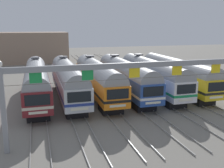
# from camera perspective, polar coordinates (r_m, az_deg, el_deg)

# --- Properties ---
(ground_plane) EXTENTS (160.00, 160.00, 0.00)m
(ground_plane) POSITION_cam_1_polar(r_m,az_deg,el_deg) (35.91, -0.08, -2.61)
(ground_plane) COLOR gray
(track_bed) EXTENTS (20.83, 70.00, 0.15)m
(track_bed) POSITION_cam_1_polar(r_m,az_deg,el_deg) (52.06, -5.24, 2.19)
(track_bed) COLOR gray
(track_bed) RESTS_ON ground
(commuter_train_maroon) EXTENTS (2.88, 18.06, 5.05)m
(commuter_train_maroon) POSITION_cam_1_polar(r_m,az_deg,el_deg) (33.99, -15.95, 0.68)
(commuter_train_maroon) COLOR maroon
(commuter_train_maroon) RESTS_ON ground
(commuter_train_silver) EXTENTS (2.88, 18.06, 5.05)m
(commuter_train_silver) POSITION_cam_1_polar(r_m,az_deg,el_deg) (34.20, -9.47, 1.07)
(commuter_train_silver) COLOR silver
(commuter_train_silver) RESTS_ON ground
(commuter_train_orange) EXTENTS (2.88, 18.06, 5.05)m
(commuter_train_orange) POSITION_cam_1_polar(r_m,az_deg,el_deg) (34.83, -3.14, 1.43)
(commuter_train_orange) COLOR orange
(commuter_train_orange) RESTS_ON ground
(commuter_train_blue) EXTENTS (2.88, 18.06, 5.05)m
(commuter_train_blue) POSITION_cam_1_polar(r_m,az_deg,el_deg) (35.88, 2.89, 1.76)
(commuter_train_blue) COLOR #284C9E
(commuter_train_blue) RESTS_ON ground
(commuter_train_white) EXTENTS (2.88, 18.06, 5.05)m
(commuter_train_white) POSITION_cam_1_polar(r_m,az_deg,el_deg) (37.29, 8.52, 2.05)
(commuter_train_white) COLOR white
(commuter_train_white) RESTS_ON ground
(commuter_train_yellow) EXTENTS (2.88, 18.06, 4.77)m
(commuter_train_yellow) POSITION_cam_1_polar(r_m,az_deg,el_deg) (39.04, 13.70, 2.30)
(commuter_train_yellow) COLOR gold
(commuter_train_yellow) RESTS_ON ground
(catenary_gantry) EXTENTS (24.57, 0.44, 6.97)m
(catenary_gantry) POSITION_cam_1_polar(r_m,az_deg,el_deg) (22.37, 9.48, 1.89)
(catenary_gantry) COLOR gray
(catenary_gantry) RESTS_ON ground
(maintenance_building) EXTENTS (19.77, 10.00, 7.64)m
(maintenance_building) POSITION_cam_1_polar(r_m,az_deg,el_deg) (71.88, -17.68, 7.52)
(maintenance_building) COLOR gray
(maintenance_building) RESTS_ON ground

